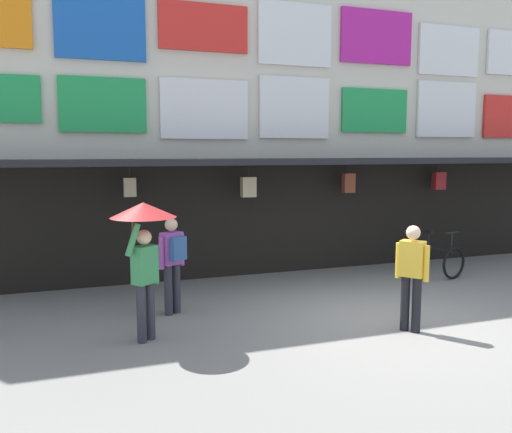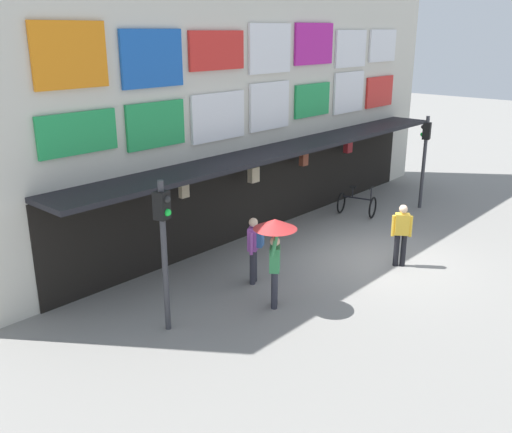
# 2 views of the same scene
# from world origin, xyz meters

# --- Properties ---
(ground_plane) EXTENTS (80.00, 80.00, 0.00)m
(ground_plane) POSITION_xyz_m (0.00, 0.00, 0.00)
(ground_plane) COLOR gray
(shopfront) EXTENTS (18.00, 2.60, 8.00)m
(shopfront) POSITION_xyz_m (0.00, 4.57, 3.96)
(shopfront) COLOR beige
(shopfront) RESTS_ON ground
(traffic_light_near) EXTENTS (0.33, 0.35, 3.20)m
(traffic_light_near) POSITION_xyz_m (-6.18, 1.38, 2.14)
(traffic_light_near) COLOR #38383D
(traffic_light_near) RESTS_ON ground
(traffic_light_far) EXTENTS (0.33, 0.35, 3.20)m
(traffic_light_far) POSITION_xyz_m (5.17, 1.40, 2.14)
(traffic_light_far) COLOR #38383D
(traffic_light_far) RESTS_ON ground
(bicycle_parked) EXTENTS (0.96, 1.29, 1.05)m
(bicycle_parked) POSITION_xyz_m (2.90, 2.56, 0.39)
(bicycle_parked) COLOR black
(bicycle_parked) RESTS_ON ground
(pedestrian_in_green) EXTENTS (0.48, 0.46, 1.68)m
(pedestrian_in_green) POSITION_xyz_m (-3.31, 1.57, 0.98)
(pedestrian_in_green) COLOR #2D2D38
(pedestrian_in_green) RESTS_ON ground
(pedestrian_with_umbrella) EXTENTS (0.96, 0.96, 2.08)m
(pedestrian_with_umbrella) POSITION_xyz_m (-3.95, 0.39, 1.64)
(pedestrian_with_umbrella) COLOR #2D2D38
(pedestrian_with_umbrella) RESTS_ON ground
(pedestrian_in_yellow) EXTENTS (0.39, 0.45, 1.68)m
(pedestrian_in_yellow) POSITION_xyz_m (0.03, -0.57, 0.95)
(pedestrian_in_yellow) COLOR black
(pedestrian_in_yellow) RESTS_ON ground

